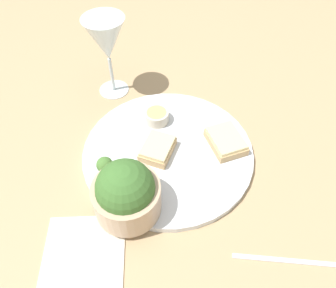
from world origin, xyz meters
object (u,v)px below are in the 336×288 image
Objects in this scene: cheese_toast_far at (157,148)px; salad_bowl at (126,193)px; sauce_ramekin at (157,116)px; fork at (287,260)px; cheese_toast_near at (226,141)px; napkin at (83,256)px; wine_glass at (106,41)px.

salad_bowl is at bearing -37.15° from cheese_toast_far.
sauce_ramekin is 0.38m from fork.
salad_bowl is 0.29m from fork.
cheese_toast_near is 0.94× the size of cheese_toast_far.
napkin is at bearing -55.69° from salad_bowl.
wine_glass is (-0.15, -0.07, 0.11)m from sauce_ramekin.
cheese_toast_far is at bearing 12.13° from wine_glass.
cheese_toast_near is at bearing 115.37° from napkin.
wine_glass is 0.45m from napkin.
sauce_ramekin is 0.09m from cheese_toast_far.
wine_glass is (-0.26, -0.19, 0.11)m from cheese_toast_near.
sauce_ramekin is at bearing 26.12° from wine_glass.
napkin is (0.17, -0.18, -0.02)m from cheese_toast_far.
salad_bowl is 0.14m from cheese_toast_far.
salad_bowl is 0.25m from cheese_toast_near.
cheese_toast_far is 0.31m from fork.
wine_glass reaches higher than fork.
sauce_ramekin is at bearing 165.91° from cheese_toast_far.
napkin is at bearing -107.53° from fork.
cheese_toast_far reaches higher than fork.
cheese_toast_near is at bearing 111.29° from salad_bowl.
wine_glass reaches higher than cheese_toast_near.
cheese_toast_far is (0.09, -0.02, -0.00)m from sauce_ramekin.
cheese_toast_far is (-0.11, 0.08, -0.04)m from salad_bowl.
cheese_toast_near is (-0.09, 0.23, -0.04)m from salad_bowl.
fork is (0.10, 0.32, 0.00)m from napkin.
cheese_toast_near is 0.34m from wine_glass.
salad_bowl is 0.70× the size of fork.
cheese_toast_far is at bearing -99.06° from cheese_toast_near.
salad_bowl reaches higher than cheese_toast_far.
cheese_toast_far is (-0.02, -0.14, -0.00)m from cheese_toast_near.
cheese_toast_far is 0.25m from napkin.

